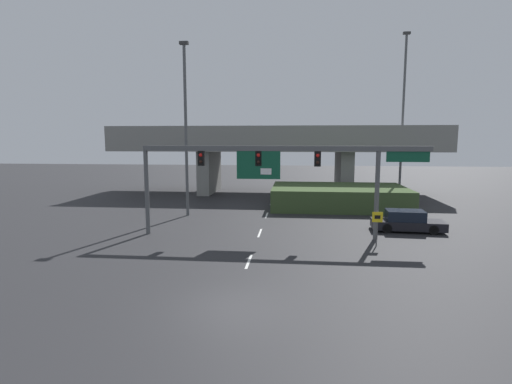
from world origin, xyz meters
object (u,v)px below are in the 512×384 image
Objects in this scene: speed_limit_sign at (377,223)px; highway_light_pole_far at (403,114)px; highway_light_pole_near at (186,126)px; parked_sedan_near_right at (407,222)px; signal_gantry at (276,163)px.

speed_limit_sign is 21.72m from highway_light_pole_far.
highway_light_pole_far is (19.64, 11.25, 1.54)m from highway_light_pole_near.
highway_light_pole_near is 2.83× the size of parked_sedan_near_right.
signal_gantry is 3.71× the size of parked_sedan_near_right.
signal_gantry is at bearing 164.24° from speed_limit_sign.
speed_limit_sign reaches higher than parked_sedan_near_right.
signal_gantry is 21.89m from highway_light_pole_far.
signal_gantry reaches higher than speed_limit_sign.
parked_sedan_near_right is at bearing 56.20° from speed_limit_sign.
highway_light_pole_near is (-7.54, 6.54, 2.49)m from signal_gantry.
signal_gantry is at bearing -160.35° from parked_sedan_near_right.
highway_light_pole_near reaches higher than signal_gantry.
signal_gantry is 1.31× the size of highway_light_pole_near.
speed_limit_sign is 16.91m from highway_light_pole_near.
highway_light_pole_near is at bearing -150.18° from highway_light_pole_far.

